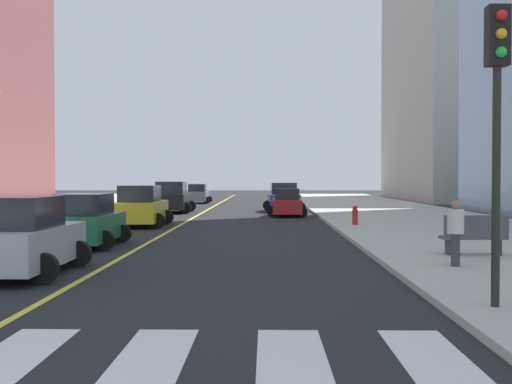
# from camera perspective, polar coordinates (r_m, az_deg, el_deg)

# --- Properties ---
(sidewalk_kerb_east) EXTENTS (10.00, 120.00, 0.15)m
(sidewalk_kerb_east) POSITION_cam_1_polar(r_m,az_deg,el_deg) (24.86, 19.80, -3.93)
(sidewalk_kerb_east) COLOR #B2ADA3
(sidewalk_kerb_east) RESTS_ON ground
(lane_divider_paint) EXTENTS (0.16, 80.00, 0.01)m
(lane_divider_paint) POSITION_cam_1_polar(r_m,az_deg,el_deg) (43.68, -4.58, -1.71)
(lane_divider_paint) COLOR yellow
(lane_divider_paint) RESTS_ON ground
(parking_garage_concrete) EXTENTS (18.00, 24.00, 25.33)m
(parking_garage_concrete) POSITION_cam_1_polar(r_m,az_deg,el_deg) (70.45, 20.49, 9.69)
(parking_garage_concrete) COLOR #B2ADA3
(parking_garage_concrete) RESTS_ON ground
(car_gray_nearest) EXTENTS (2.44, 3.90, 1.74)m
(car_gray_nearest) POSITION_cam_1_polar(r_m,az_deg,el_deg) (56.61, -5.33, -0.20)
(car_gray_nearest) COLOR slate
(car_gray_nearest) RESTS_ON ground
(car_yellow_second) EXTENTS (2.74, 4.37, 1.95)m
(car_yellow_second) POSITION_cam_1_polar(r_m,az_deg,el_deg) (30.17, -10.46, -1.37)
(car_yellow_second) COLOR gold
(car_yellow_second) RESTS_ON ground
(car_green_third) EXTENTS (2.49, 3.98, 1.78)m
(car_green_third) POSITION_cam_1_polar(r_m,az_deg,el_deg) (21.75, -15.23, -2.64)
(car_green_third) COLOR #236B42
(car_green_third) RESTS_ON ground
(car_blue_fourth) EXTENTS (2.85, 4.46, 1.96)m
(car_blue_fourth) POSITION_cam_1_polar(r_m,az_deg,el_deg) (42.57, 2.52, -0.56)
(car_blue_fourth) COLOR #2D479E
(car_blue_fourth) RESTS_ON ground
(car_red_fifth) EXTENTS (2.37, 3.75, 1.66)m
(car_red_fifth) POSITION_cam_1_polar(r_m,az_deg,el_deg) (37.44, 2.85, -1.03)
(car_red_fifth) COLOR red
(car_red_fifth) RESTS_ON ground
(car_silver_sixth) EXTENTS (2.63, 4.20, 1.88)m
(car_silver_sixth) POSITION_cam_1_polar(r_m,az_deg,el_deg) (15.87, -20.65, -3.97)
(car_silver_sixth) COLOR #B7B7BC
(car_silver_sixth) RESTS_ON ground
(car_black_seventh) EXTENTS (2.89, 4.61, 2.05)m
(car_black_seventh) POSITION_cam_1_polar(r_m,az_deg,el_deg) (41.52, -7.66, -0.56)
(car_black_seventh) COLOR black
(car_black_seventh) RESTS_ON ground
(traffic_light_near_corner) EXTENTS (0.36, 0.41, 5.02)m
(traffic_light_near_corner) POSITION_cam_1_polar(r_m,az_deg,el_deg) (11.27, 21.11, 8.12)
(traffic_light_near_corner) COLOR black
(traffic_light_near_corner) RESTS_ON sidewalk_kerb_east
(park_bench) EXTENTS (1.82, 0.61, 1.12)m
(park_bench) POSITION_cam_1_polar(r_m,az_deg,el_deg) (18.55, 19.24, -3.78)
(park_bench) COLOR #47474C
(park_bench) RESTS_ON sidewalk_kerb_east
(pedestrian_waiting_east) EXTENTS (0.40, 0.40, 1.61)m
(pedestrian_waiting_east) POSITION_cam_1_polar(r_m,az_deg,el_deg) (16.10, 17.71, -3.30)
(pedestrian_waiting_east) COLOR #38383D
(pedestrian_waiting_east) RESTS_ON sidewalk_kerb_east
(fire_hydrant) EXTENTS (0.26, 0.26, 0.89)m
(fire_hydrant) POSITION_cam_1_polar(r_m,az_deg,el_deg) (29.06, 9.00, -2.12)
(fire_hydrant) COLOR red
(fire_hydrant) RESTS_ON sidewalk_kerb_east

